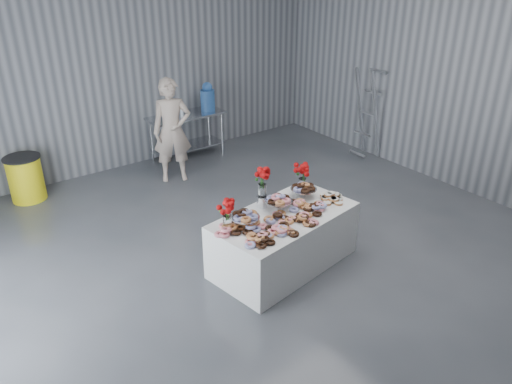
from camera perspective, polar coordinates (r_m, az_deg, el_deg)
ground at (r=6.68m, az=3.36°, el=-8.60°), size 9.00×9.00×0.00m
room_walls at (r=5.49m, az=1.35°, el=13.92°), size 8.04×9.04×4.02m
display_table at (r=6.54m, az=3.19°, el=-5.47°), size 2.03×1.27×0.75m
prep_table at (r=9.91m, az=-7.90°, el=7.22°), size 1.50×0.60×0.90m
donut_mounds at (r=6.30m, az=3.58°, el=-2.41°), size 1.90×1.06×0.09m
cake_stand_left at (r=6.03m, az=-1.25°, el=-2.73°), size 0.36×0.36×0.17m
cake_stand_mid at (r=6.41m, az=2.61°, el=-0.89°), size 0.36×0.36×0.17m
cake_stand_right at (r=6.75m, az=5.47°, el=0.49°), size 0.36×0.36×0.17m
danish_pile at (r=6.77m, az=8.48°, el=-0.42°), size 0.48×0.48×0.11m
bouquet_left at (r=5.90m, az=-3.33°, el=-1.74°), size 0.26×0.26×0.42m
bouquet_right at (r=6.88m, az=5.37°, el=2.43°), size 0.26×0.26×0.42m
bouquet_center at (r=6.36m, az=0.72°, el=1.32°), size 0.26×0.26×0.57m
water_jug at (r=9.99m, az=-5.56°, el=10.69°), size 0.28×0.28×0.55m
drink_bottles at (r=9.56m, az=-9.44°, el=9.02°), size 0.54×0.08×0.27m
person at (r=8.89m, az=-9.56°, el=6.92°), size 0.79×0.66×1.84m
trash_barrel at (r=9.05m, az=-24.82°, el=1.43°), size 0.59×0.59×0.76m
stepladder at (r=10.03m, az=12.64°, el=8.78°), size 0.67×0.46×1.81m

